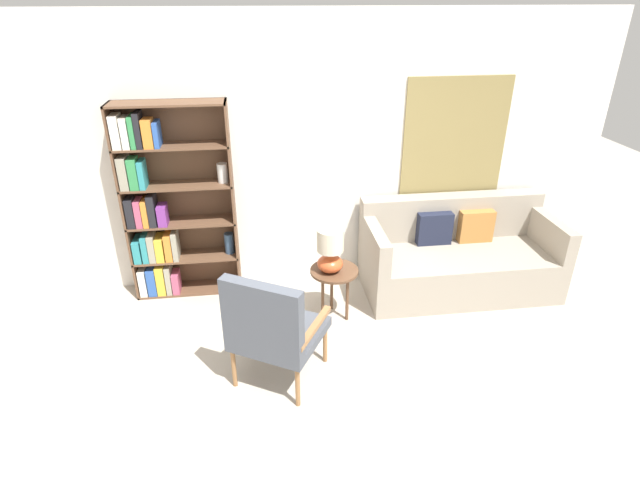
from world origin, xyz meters
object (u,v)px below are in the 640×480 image
object	(u,v)px
table_lamp	(330,250)
couch	(457,257)
armchair	(271,326)
bookshelf	(164,210)
side_table	(334,276)

from	to	relation	value
table_lamp	couch	bearing A→B (deg)	16.53
armchair	couch	distance (m)	2.34
couch	table_lamp	bearing A→B (deg)	-163.47
bookshelf	table_lamp	world-z (taller)	bookshelf
armchair	side_table	size ratio (longest dim) A/B	1.92
bookshelf	table_lamp	bearing A→B (deg)	-24.57
couch	side_table	distance (m)	1.42
armchair	table_lamp	xyz separation A→B (m)	(0.57, 0.83, 0.18)
side_table	bookshelf	bearing A→B (deg)	156.53
bookshelf	armchair	size ratio (longest dim) A/B	1.95
armchair	side_table	distance (m)	1.05
armchair	table_lamp	distance (m)	1.02
bookshelf	armchair	world-z (taller)	bookshelf
table_lamp	side_table	bearing A→B (deg)	21.58
bookshelf	side_table	size ratio (longest dim) A/B	3.75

